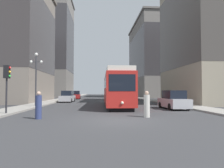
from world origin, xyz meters
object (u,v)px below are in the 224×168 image
Objects in this scene: parked_car_right_far at (173,100)px; lamp_post_left_near at (36,71)px; streetcar at (116,88)px; pedestrian_crossing_near at (39,106)px; transit_bus at (126,90)px; pedestrian_crossing_far at (147,105)px; parked_car_left_mid at (68,97)px; parked_car_left_near at (76,95)px; traffic_light_near_left at (7,76)px.

parked_car_right_far is 14.94m from lamp_post_left_near.
streetcar is 9.12m from lamp_post_left_near.
pedestrian_crossing_near is at bearing -120.86° from streetcar.
transit_bus is 6.56× the size of pedestrian_crossing_far.
parked_car_left_near is at bearing 91.99° from parked_car_left_mid.
transit_bus is at bearing 78.99° from streetcar.
transit_bus is 2.58× the size of parked_car_right_far.
pedestrian_crossing_far is at bearing -10.08° from traffic_light_near_left.
parked_car_left_near is at bearing 161.19° from transit_bus.
parked_car_left_near is 1.24× the size of traffic_light_near_left.
parked_car_right_far is 7.05m from pedestrian_crossing_far.
pedestrian_crossing_far is (1.22, -8.98, -1.28)m from streetcar.
transit_bus reaches higher than pedestrian_crossing_far.
pedestrian_crossing_far is at bearing -41.45° from lamp_post_left_near.
pedestrian_crossing_far is 13.90m from lamp_post_left_near.
pedestrian_crossing_near is 0.50× the size of traffic_light_near_left.
transit_bus is at bearing 38.20° from parked_car_left_mid.
streetcar is 2.55× the size of parked_car_left_mid.
parked_car_left_mid is at bearing 126.22° from streetcar.
lamp_post_left_near is at bearing -12.58° from parked_car_right_far.
pedestrian_crossing_near is 7.01m from pedestrian_crossing_far.
parked_car_right_far is at bearing -66.52° from parked_car_left_near.
pedestrian_crossing_far is at bearing 54.60° from parked_car_right_far.
parked_car_right_far is at bearing 86.18° from pedestrian_crossing_near.
lamp_post_left_near reaches higher than traffic_light_near_left.
pedestrian_crossing_far is 0.30× the size of lamp_post_left_near.
lamp_post_left_near reaches higher than transit_bus.
pedestrian_crossing_far is (7.00, 0.37, 0.01)m from pedestrian_crossing_near.
parked_car_left_mid is at bearing 84.38° from traffic_light_near_left.
traffic_light_near_left is (-1.68, -28.83, 1.98)m from parked_car_left_near.
pedestrian_crossing_near is at bearing 176.72° from pedestrian_crossing_far.
pedestrian_crossing_near is 0.99× the size of pedestrian_crossing_far.
parked_car_left_mid and parked_car_right_far have the same top height.
streetcar is 9.15m from pedestrian_crossing_far.
parked_car_left_mid is at bearing 151.10° from pedestrian_crossing_near.
streetcar is 6.36m from parked_car_right_far.
lamp_post_left_near is at bearing -179.04° from streetcar.
traffic_light_near_left is (-1.68, -17.11, 1.98)m from parked_car_left_mid.
pedestrian_crossing_far is at bearing -77.85° from parked_car_left_near.
pedestrian_crossing_far is at bearing -94.58° from transit_bus.
parked_car_left_near is at bearing -63.37° from parked_car_right_far.
traffic_light_near_left reaches higher than parked_car_left_mid.
lamp_post_left_near is (-3.15, 9.34, 3.16)m from pedestrian_crossing_near.
lamp_post_left_near is at bearing -98.88° from parked_car_left_mid.
parked_car_left_mid is at bearing 107.28° from pedestrian_crossing_far.
streetcar is 1.08× the size of transit_bus.
lamp_post_left_near reaches higher than parked_car_left_mid.
streetcar reaches higher than parked_car_left_mid.
pedestrian_crossing_near is 4.15m from traffic_light_near_left.
streetcar is 18.17m from transit_bus.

